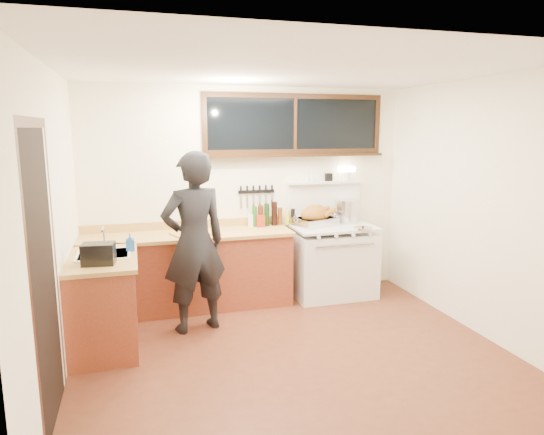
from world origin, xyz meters
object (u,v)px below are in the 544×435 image
object	(u,v)px
vintage_stove	(332,259)
roast_turkey	(315,217)
man	(194,243)
cutting_board	(193,230)

from	to	relation	value
vintage_stove	roast_turkey	bearing A→B (deg)	162.14
man	cutting_board	size ratio (longest dim) A/B	3.57
man	roast_turkey	xyz separation A→B (m)	(1.60, 0.69, 0.06)
cutting_board	roast_turkey	bearing A→B (deg)	3.54
vintage_stove	man	xyz separation A→B (m)	(-1.80, -0.62, 0.47)
cutting_board	roast_turkey	distance (m)	1.54
vintage_stove	man	bearing A→B (deg)	-161.01
man	roast_turkey	distance (m)	1.74
man	cutting_board	xyz separation A→B (m)	(0.06, 0.59, 0.02)
man	roast_turkey	size ratio (longest dim) A/B	3.28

